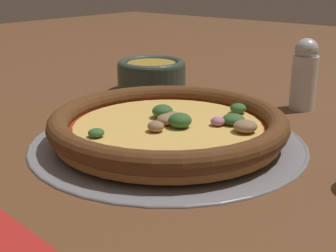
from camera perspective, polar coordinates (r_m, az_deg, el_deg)
name	(u,v)px	position (r m, az deg, el deg)	size (l,w,h in m)	color
ground_plane	(168,143)	(0.62, 0.00, -2.09)	(3.00, 3.00, 0.00)	brown
pizza_tray	(168,140)	(0.62, 0.00, -1.76)	(0.36, 0.36, 0.01)	gray
pizza	(169,125)	(0.61, 0.07, 0.16)	(0.31, 0.31, 0.04)	#A86B33
bowl_near	(152,74)	(0.89, -2.02, 6.34)	(0.13, 0.13, 0.06)	#334238
pepper_shaker	(304,74)	(0.79, 16.29, 6.05)	(0.04, 0.04, 0.12)	silver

